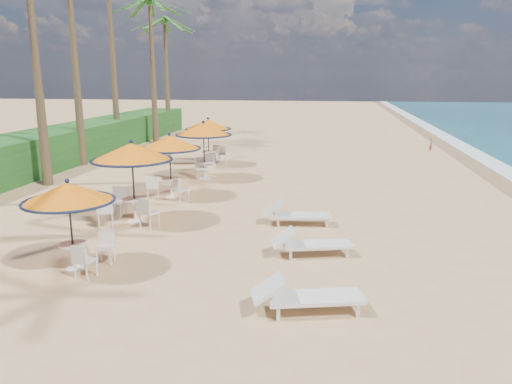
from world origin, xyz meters
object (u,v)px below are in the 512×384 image
Objects in this scene: station_3 at (204,134)px; lounger_near at (304,295)px; station_2 at (169,149)px; lounger_mid at (309,243)px; station_1 at (130,162)px; station_4 at (210,130)px; lounger_far at (295,214)px; station_0 at (71,201)px.

lounger_near is (5.23, -12.47, -1.63)m from station_3.
lounger_mid is at bearing -45.18° from station_2.
station_1 is 1.07× the size of station_4.
lounger_mid is at bearing -84.87° from lounger_far.
lounger_far is (5.20, -10.10, -1.46)m from station_4.
lounger_near is at bearing -57.45° from station_2.
station_4 is at bearing 91.69° from station_2.
station_4 is 1.07× the size of lounger_near.
lounger_far reaches higher than lounger_mid.
station_1 is 7.07m from station_3.
station_2 is 5.96m from lounger_far.
station_2 reaches higher than lounger_mid.
station_3 is at bearing 104.57° from lounger_mid.
lounger_far is at bearing 42.39° from station_0.
station_3 reaches higher than lounger_far.
station_3 reaches higher than lounger_near.
station_2 is 1.07× the size of lounger_near.
lounger_near is at bearing -14.32° from station_0.
station_4 is (-0.28, 14.59, 0.10)m from station_0.
station_2 reaches higher than lounger_near.
lounger_near is at bearing -69.98° from station_4.
station_0 is 0.91× the size of station_2.
station_0 reaches higher than lounger_mid.
station_1 is 6.30m from lounger_mid.
lounger_near is 1.05× the size of lounger_mid.
lounger_far is at bearing 5.45° from station_1.
station_2 is 7.21m from station_4.
lounger_far is (5.11, 0.49, -1.58)m from station_1.
station_3 is 1.20× the size of lounger_far.
station_3 is at bearing -80.38° from station_4.
lounger_near is (5.75, -5.42, -1.57)m from station_1.
station_4 is at bearing 95.96° from lounger_near.
station_1 is 1.01× the size of station_3.
station_2 is 3.69m from station_3.
lounger_near is at bearing -90.68° from lounger_far.
station_3 is 8.18m from lounger_far.
lounger_mid is (5.68, -2.20, -1.59)m from station_1.
station_3 is at bearing 98.70° from lounger_near.
station_4 is (-0.60, 3.53, -0.19)m from station_3.
station_2 is 0.94× the size of station_3.
station_0 is at bearing 151.62° from lounger_near.
station_4 is 1.13× the size of lounger_mid.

